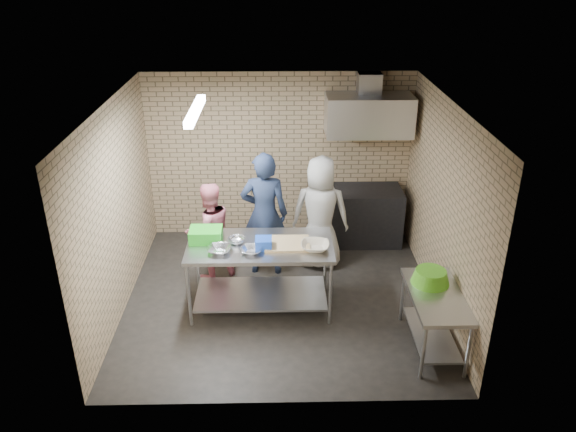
{
  "coord_description": "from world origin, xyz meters",
  "views": [
    {
      "loc": [
        -0.04,
        -6.53,
        4.38
      ],
      "look_at": [
        0.1,
        0.2,
        1.15
      ],
      "focal_mm": 35.01,
      "sensor_mm": 36.0,
      "label": 1
    }
  ],
  "objects_px": {
    "side_counter": "(433,321)",
    "green_basin": "(431,277)",
    "blue_tub": "(264,243)",
    "bottle_green": "(396,117)",
    "woman_white": "(320,213)",
    "bottle_red": "(370,116)",
    "stove": "(363,216)",
    "green_crate": "(206,235)",
    "man_navy": "(264,214)",
    "prep_table": "(261,275)",
    "woman_pink": "(210,231)"
  },
  "relations": [
    {
      "from": "prep_table",
      "to": "side_counter",
      "type": "height_order",
      "value": "prep_table"
    },
    {
      "from": "side_counter",
      "to": "bottle_red",
      "type": "bearing_deg",
      "value": 97.62
    },
    {
      "from": "side_counter",
      "to": "bottle_green",
      "type": "height_order",
      "value": "bottle_green"
    },
    {
      "from": "side_counter",
      "to": "stove",
      "type": "xyz_separation_m",
      "value": [
        -0.45,
        2.75,
        0.08
      ]
    },
    {
      "from": "side_counter",
      "to": "green_basin",
      "type": "distance_m",
      "value": 0.52
    },
    {
      "from": "blue_tub",
      "to": "man_navy",
      "type": "distance_m",
      "value": 1.01
    },
    {
      "from": "stove",
      "to": "side_counter",
      "type": "bearing_deg",
      "value": -80.71
    },
    {
      "from": "side_counter",
      "to": "green_basin",
      "type": "xyz_separation_m",
      "value": [
        -0.02,
        0.25,
        0.46
      ]
    },
    {
      "from": "blue_tub",
      "to": "bottle_green",
      "type": "height_order",
      "value": "bottle_green"
    },
    {
      "from": "woman_white",
      "to": "side_counter",
      "type": "bearing_deg",
      "value": 128.57
    },
    {
      "from": "blue_tub",
      "to": "green_basin",
      "type": "distance_m",
      "value": 2.08
    },
    {
      "from": "side_counter",
      "to": "green_crate",
      "type": "bearing_deg",
      "value": 159.56
    },
    {
      "from": "bottle_red",
      "to": "woman_white",
      "type": "relative_size",
      "value": 0.1
    },
    {
      "from": "bottle_red",
      "to": "woman_white",
      "type": "distance_m",
      "value": 1.73
    },
    {
      "from": "stove",
      "to": "man_navy",
      "type": "distance_m",
      "value": 1.89
    },
    {
      "from": "prep_table",
      "to": "bottle_red",
      "type": "relative_size",
      "value": 10.41
    },
    {
      "from": "man_navy",
      "to": "bottle_green",
      "type": "bearing_deg",
      "value": -147.5
    },
    {
      "from": "bottle_green",
      "to": "blue_tub",
      "type": "bearing_deg",
      "value": -132.84
    },
    {
      "from": "man_navy",
      "to": "side_counter",
      "type": "bearing_deg",
      "value": 140.56
    },
    {
      "from": "side_counter",
      "to": "woman_pink",
      "type": "distance_m",
      "value": 3.3
    },
    {
      "from": "woman_pink",
      "to": "bottle_red",
      "type": "bearing_deg",
      "value": 179.55
    },
    {
      "from": "man_navy",
      "to": "blue_tub",
      "type": "bearing_deg",
      "value": 92.87
    },
    {
      "from": "green_crate",
      "to": "blue_tub",
      "type": "relative_size",
      "value": 2.0
    },
    {
      "from": "blue_tub",
      "to": "bottle_red",
      "type": "relative_size",
      "value": 1.16
    },
    {
      "from": "prep_table",
      "to": "blue_tub",
      "type": "xyz_separation_m",
      "value": [
        0.05,
        -0.1,
        0.54
      ]
    },
    {
      "from": "green_basin",
      "to": "woman_white",
      "type": "xyz_separation_m",
      "value": [
        -1.19,
        1.75,
        0.03
      ]
    },
    {
      "from": "green_basin",
      "to": "woman_white",
      "type": "relative_size",
      "value": 0.27
    },
    {
      "from": "side_counter",
      "to": "green_basin",
      "type": "bearing_deg",
      "value": 94.57
    },
    {
      "from": "green_basin",
      "to": "man_navy",
      "type": "height_order",
      "value": "man_navy"
    },
    {
      "from": "woman_white",
      "to": "bottle_red",
      "type": "bearing_deg",
      "value": -121.88
    },
    {
      "from": "bottle_red",
      "to": "woman_white",
      "type": "height_order",
      "value": "bottle_red"
    },
    {
      "from": "bottle_red",
      "to": "bottle_green",
      "type": "distance_m",
      "value": 0.4
    },
    {
      "from": "stove",
      "to": "man_navy",
      "type": "relative_size",
      "value": 0.64
    },
    {
      "from": "green_crate",
      "to": "bottle_green",
      "type": "bearing_deg",
      "value": 35.26
    },
    {
      "from": "woman_pink",
      "to": "stove",
      "type": "bearing_deg",
      "value": 175.4
    },
    {
      "from": "man_navy",
      "to": "woman_pink",
      "type": "xyz_separation_m",
      "value": [
        -0.78,
        -0.13,
        -0.2
      ]
    },
    {
      "from": "side_counter",
      "to": "blue_tub",
      "type": "relative_size",
      "value": 5.76
    },
    {
      "from": "green_crate",
      "to": "bottle_green",
      "type": "height_order",
      "value": "bottle_green"
    },
    {
      "from": "man_navy",
      "to": "green_basin",
      "type": "bearing_deg",
      "value": 144.45
    },
    {
      "from": "stove",
      "to": "blue_tub",
      "type": "height_order",
      "value": "blue_tub"
    },
    {
      "from": "bottle_green",
      "to": "bottle_red",
      "type": "bearing_deg",
      "value": 180.0
    },
    {
      "from": "bottle_green",
      "to": "man_navy",
      "type": "relative_size",
      "value": 0.08
    },
    {
      "from": "stove",
      "to": "green_basin",
      "type": "relative_size",
      "value": 2.61
    },
    {
      "from": "blue_tub",
      "to": "man_navy",
      "type": "xyz_separation_m",
      "value": [
        -0.01,
        1.01,
        -0.07
      ]
    },
    {
      "from": "side_counter",
      "to": "green_crate",
      "type": "relative_size",
      "value": 2.88
    },
    {
      "from": "green_crate",
      "to": "green_basin",
      "type": "bearing_deg",
      "value": -15.88
    },
    {
      "from": "blue_tub",
      "to": "man_navy",
      "type": "bearing_deg",
      "value": 90.38
    },
    {
      "from": "man_navy",
      "to": "woman_pink",
      "type": "height_order",
      "value": "man_navy"
    },
    {
      "from": "bottle_red",
      "to": "man_navy",
      "type": "relative_size",
      "value": 0.1
    },
    {
      "from": "blue_tub",
      "to": "man_navy",
      "type": "height_order",
      "value": "man_navy"
    }
  ]
}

